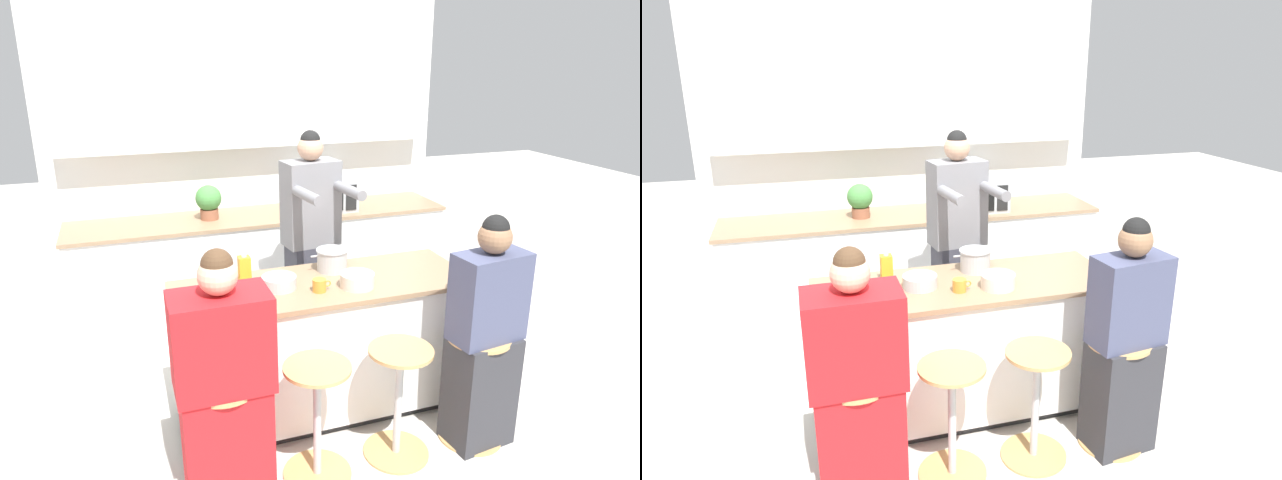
{
  "view_description": "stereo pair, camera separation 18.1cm",
  "coord_description": "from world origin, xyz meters",
  "views": [
    {
      "loc": [
        -1.09,
        -3.02,
        2.22
      ],
      "look_at": [
        0.0,
        0.07,
        1.13
      ],
      "focal_mm": 32.0,
      "sensor_mm": 36.0,
      "label": 1
    },
    {
      "loc": [
        -0.92,
        -3.08,
        2.22
      ],
      "look_at": [
        0.0,
        0.07,
        1.13
      ],
      "focal_mm": 32.0,
      "sensor_mm": 36.0,
      "label": 2
    }
  ],
  "objects": [
    {
      "name": "ground_plane",
      "position": [
        0.0,
        0.0,
        0.0
      ],
      "size": [
        16.0,
        16.0,
        0.0
      ],
      "primitive_type": "plane",
      "color": "beige"
    },
    {
      "name": "wall_back",
      "position": [
        0.0,
        1.82,
        1.54
      ],
      "size": [
        3.42,
        0.22,
        2.7
      ],
      "color": "silver",
      "rests_on": "ground_plane"
    },
    {
      "name": "back_counter",
      "position": [
        0.0,
        1.52,
        0.46
      ],
      "size": [
        3.18,
        0.62,
        0.91
      ],
      "color": "white",
      "rests_on": "ground_plane"
    },
    {
      "name": "kitchen_island",
      "position": [
        0.0,
        0.0,
        0.45
      ],
      "size": [
        1.83,
        0.66,
        0.88
      ],
      "color": "black",
      "rests_on": "ground_plane"
    },
    {
      "name": "bar_stool_leftmost",
      "position": [
        -0.73,
        -0.58,
        0.36
      ],
      "size": [
        0.38,
        0.38,
        0.68
      ],
      "color": "tan",
      "rests_on": "ground_plane"
    },
    {
      "name": "bar_stool_center_left",
      "position": [
        -0.24,
        -0.58,
        0.36
      ],
      "size": [
        0.38,
        0.38,
        0.68
      ],
      "color": "tan",
      "rests_on": "ground_plane"
    },
    {
      "name": "bar_stool_center_right",
      "position": [
        0.24,
        -0.57,
        0.36
      ],
      "size": [
        0.38,
        0.38,
        0.68
      ],
      "color": "tan",
      "rests_on": "ground_plane"
    },
    {
      "name": "bar_stool_rightmost",
      "position": [
        0.73,
        -0.58,
        0.36
      ],
      "size": [
        0.38,
        0.38,
        0.68
      ],
      "color": "tan",
      "rests_on": "ground_plane"
    },
    {
      "name": "person_cooking",
      "position": [
        0.13,
        0.61,
        0.86
      ],
      "size": [
        0.45,
        0.59,
        1.72
      ],
      "rotation": [
        0.0,
        0.0,
        0.13
      ],
      "color": "#383842",
      "rests_on": "ground_plane"
    },
    {
      "name": "person_wrapped_blanket",
      "position": [
        -0.73,
        -0.61,
        0.65
      ],
      "size": [
        0.47,
        0.29,
        1.39
      ],
      "rotation": [
        0.0,
        0.0,
        0.01
      ],
      "color": "red",
      "rests_on": "ground_plane"
    },
    {
      "name": "person_seated_near",
      "position": [
        0.75,
        -0.61,
        0.64
      ],
      "size": [
        0.43,
        0.31,
        1.4
      ],
      "rotation": [
        0.0,
        0.0,
        0.12
      ],
      "color": "#333338",
      "rests_on": "ground_plane"
    },
    {
      "name": "cooking_pot",
      "position": [
        0.12,
        0.17,
        0.96
      ],
      "size": [
        0.29,
        0.2,
        0.14
      ],
      "color": "#B7BABC",
      "rests_on": "kitchen_island"
    },
    {
      "name": "fruit_bowl",
      "position": [
        0.16,
        -0.13,
        0.93
      ],
      "size": [
        0.21,
        0.21,
        0.08
      ],
      "color": "silver",
      "rests_on": "kitchen_island"
    },
    {
      "name": "mixing_bowl_steel",
      "position": [
        -0.28,
        -0.0,
        0.92
      ],
      "size": [
        0.21,
        0.21,
        0.08
      ],
      "color": "#B7BABC",
      "rests_on": "kitchen_island"
    },
    {
      "name": "coffee_cup_near",
      "position": [
        -0.07,
        -0.12,
        0.92
      ],
      "size": [
        0.11,
        0.08,
        0.08
      ],
      "color": "orange",
      "rests_on": "kitchen_island"
    },
    {
      "name": "banana_bunch",
      "position": [
        -0.81,
        0.05,
        0.91
      ],
      "size": [
        0.16,
        0.12,
        0.05
      ],
      "color": "yellow",
      "rests_on": "kitchen_island"
    },
    {
      "name": "juice_carton",
      "position": [
        -0.45,
        0.15,
        0.97
      ],
      "size": [
        0.07,
        0.07,
        0.18
      ],
      "color": "gold",
      "rests_on": "kitchen_island"
    },
    {
      "name": "microwave",
      "position": [
        0.53,
        1.49,
        1.05
      ],
      "size": [
        0.53,
        0.37,
        0.27
      ],
      "color": "#B2B5B7",
      "rests_on": "back_counter"
    },
    {
      "name": "potted_plant",
      "position": [
        -0.45,
        1.52,
        1.06
      ],
      "size": [
        0.21,
        0.21,
        0.28
      ],
      "color": "#93563D",
      "rests_on": "back_counter"
    }
  ]
}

